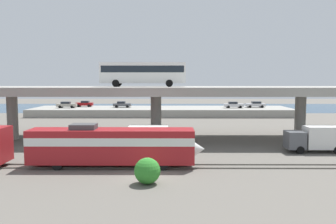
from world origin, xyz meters
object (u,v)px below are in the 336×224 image
Objects in this scene: parked_car_1 at (255,104)px; parked_car_3 at (67,105)px; train_locomotive at (120,144)px; parked_car_4 at (234,105)px; service_truck_west at (141,138)px; service_truck_east at (317,138)px; transit_bus_on_overpass at (143,72)px; parked_car_0 at (85,104)px; parked_car_2 at (122,104)px.

parked_car_3 is at bearing 1.35° from parked_car_1.
train_locomotive reaches higher than parked_car_4.
service_truck_east is (20.57, 0.00, 0.00)m from service_truck_west.
transit_bus_on_overpass is 12.32m from service_truck_west.
parked_car_0 is 0.91× the size of parked_car_4.
transit_bus_on_overpass is 1.76× the size of service_truck_east.
parked_car_0 is 36.80m from parked_car_4.
parked_car_0 is at bearing 107.08° from train_locomotive.
parked_car_3 reaches higher than service_truck_east.
transit_bus_on_overpass reaches higher than service_truck_west.
train_locomotive reaches higher than parked_car_0.
train_locomotive is at bearing 78.71° from service_truck_west.
parked_car_2 is at bearing -57.00° from service_truck_east.
parked_car_3 is at bearing 121.97° from transit_bus_on_overpass.
train_locomotive is 3.95× the size of parked_car_2.
parked_car_1 is at bearing 12.36° from parked_car_4.
parked_car_4 is at bearing -113.42° from service_truck_west.
parked_car_1 is at bearing -0.32° from parked_car_2.
parked_car_0 reaches higher than service_truck_east.
train_locomotive is at bearing 107.08° from parked_car_0.
train_locomotive reaches higher than parked_car_2.
transit_bus_on_overpass is at bearing -119.57° from parked_car_4.
parked_car_0 is at bearing 46.80° from parked_car_3.
train_locomotive is 2.48× the size of service_truck_west.
parked_car_3 is at bearing 111.69° from train_locomotive.
parked_car_1 is 5.65m from parked_car_4.
transit_bus_on_overpass is at bearing -58.03° from parked_car_3.
service_truck_west is at bearing -113.42° from parked_car_4.
parked_car_2 is at bearing -0.32° from parked_car_1.
parked_car_4 is at bearing -2.96° from parked_car_2.
service_truck_east is at bearing -45.76° from parked_car_3.
parked_car_4 is (18.62, 42.98, 0.93)m from service_truck_west.
transit_bus_on_overpass is 41.83m from parked_car_0.
parked_car_0 is 10.03m from parked_car_2.
parked_car_1 and parked_car_4 have the same top height.
parked_car_3 and parked_car_4 have the same top height.
parked_car_2 is 0.92× the size of parked_car_3.
parked_car_1 is 32.39m from parked_car_2.
parked_car_2 is (-28.82, 44.37, 0.93)m from service_truck_east.
train_locomotive is 3.66× the size of parked_car_4.
service_truck_west is at bearing -87.53° from transit_bus_on_overpass.
train_locomotive is 53.99m from parked_car_4.
parked_car_3 is 40.04m from parked_car_4.
parked_car_2 is 0.93× the size of parked_car_4.
parked_car_2 reaches higher than service_truck_east.
parked_car_1 is 1.10× the size of parked_car_2.
transit_bus_on_overpass is 2.82× the size of parked_car_2.
service_truck_east is 1.48× the size of parked_car_4.
transit_bus_on_overpass reaches higher than parked_car_0.
parked_car_0 is at bearing -50.49° from service_truck_east.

